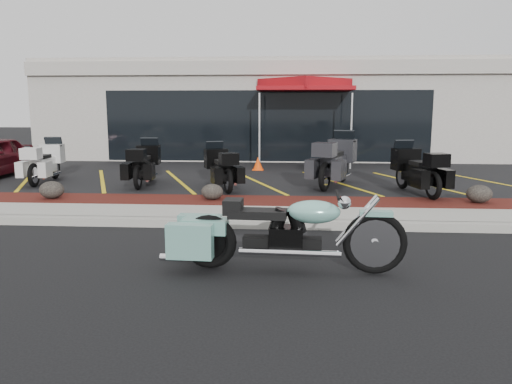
# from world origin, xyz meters

# --- Properties ---
(ground) EXTENTS (90.00, 90.00, 0.00)m
(ground) POSITION_xyz_m (0.00, 0.00, 0.00)
(ground) COLOR black
(ground) RESTS_ON ground
(curb) EXTENTS (24.00, 0.25, 0.15)m
(curb) POSITION_xyz_m (0.00, 0.90, 0.07)
(curb) COLOR gray
(curb) RESTS_ON ground
(sidewalk) EXTENTS (24.00, 1.20, 0.15)m
(sidewalk) POSITION_xyz_m (0.00, 1.60, 0.07)
(sidewalk) COLOR gray
(sidewalk) RESTS_ON ground
(mulch_bed) EXTENTS (24.00, 1.20, 0.16)m
(mulch_bed) POSITION_xyz_m (0.00, 2.80, 0.08)
(mulch_bed) COLOR #3A130D
(mulch_bed) RESTS_ON ground
(upper_lot) EXTENTS (26.00, 9.60, 0.15)m
(upper_lot) POSITION_xyz_m (0.00, 8.20, 0.07)
(upper_lot) COLOR black
(upper_lot) RESTS_ON ground
(dealership_building) EXTENTS (18.00, 8.16, 4.00)m
(dealership_building) POSITION_xyz_m (0.00, 14.47, 2.01)
(dealership_building) COLOR gray
(dealership_building) RESTS_ON ground
(boulder_left) EXTENTS (0.55, 0.46, 0.39)m
(boulder_left) POSITION_xyz_m (-4.44, 2.69, 0.36)
(boulder_left) COLOR black
(boulder_left) RESTS_ON mulch_bed
(boulder_mid) EXTENTS (0.49, 0.41, 0.35)m
(boulder_mid) POSITION_xyz_m (-0.82, 2.82, 0.33)
(boulder_mid) COLOR black
(boulder_mid) RESTS_ON mulch_bed
(boulder_right) EXTENTS (0.54, 0.45, 0.39)m
(boulder_right) POSITION_xyz_m (4.98, 2.84, 0.35)
(boulder_right) COLOR black
(boulder_right) RESTS_ON mulch_bed
(hero_cruiser) EXTENTS (3.19, 0.96, 1.11)m
(hero_cruiser) POSITION_xyz_m (2.03, -1.59, 0.55)
(hero_cruiser) COLOR #74B5A7
(hero_cruiser) RESTS_ON ground
(touring_white) EXTENTS (1.01, 2.15, 1.21)m
(touring_white) POSITION_xyz_m (-5.84, 5.77, 0.75)
(touring_white) COLOR white
(touring_white) RESTS_ON upper_lot
(touring_black_front) EXTENTS (0.95, 2.14, 1.21)m
(touring_black_front) POSITION_xyz_m (-2.99, 5.55, 0.76)
(touring_black_front) COLOR black
(touring_black_front) RESTS_ON upper_lot
(touring_black_mid) EXTENTS (1.43, 2.14, 1.16)m
(touring_black_mid) POSITION_xyz_m (-1.08, 4.98, 0.73)
(touring_black_mid) COLOR black
(touring_black_mid) RESTS_ON upper_lot
(touring_grey) EXTENTS (1.72, 2.62, 1.42)m
(touring_grey) POSITION_xyz_m (2.37, 5.78, 0.86)
(touring_grey) COLOR #28282C
(touring_grey) RESTS_ON upper_lot
(touring_black_rear) EXTENTS (1.27, 2.26, 1.24)m
(touring_black_rear) POSITION_xyz_m (3.74, 4.65, 0.77)
(touring_black_rear) COLOR black
(touring_black_rear) RESTS_ON upper_lot
(traffic_cone) EXTENTS (0.42, 0.42, 0.43)m
(traffic_cone) POSITION_xyz_m (-0.15, 8.22, 0.36)
(traffic_cone) COLOR #F74508
(traffic_cone) RESTS_ON upper_lot
(popup_canopy) EXTENTS (3.92, 3.92, 3.04)m
(popup_canopy) POSITION_xyz_m (1.39, 10.30, 2.92)
(popup_canopy) COLOR silver
(popup_canopy) RESTS_ON upper_lot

